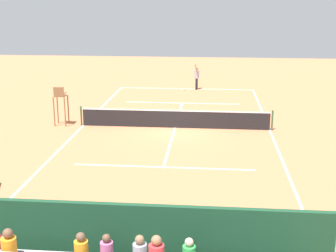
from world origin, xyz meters
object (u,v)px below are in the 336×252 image
Objects in this scene: courtside_bench at (229,247)px; tennis_ball_near at (222,91)px; tennis_ball_far at (228,93)px; tennis_racket at (183,90)px; tennis_net at (175,119)px; tennis_player at (197,76)px; umpire_chair at (60,102)px.

tennis_ball_near is (-0.19, -23.36, -0.53)m from courtside_bench.
tennis_ball_near is 1.00× the size of tennis_ball_far.
courtside_bench is at bearing 96.49° from tennis_racket.
tennis_net is 156.06× the size of tennis_ball_far.
courtside_bench is 24.16m from tennis_player.
courtside_bench is at bearing 123.19° from umpire_chair.
tennis_net is 10.44m from tennis_ball_near.
courtside_bench is at bearing 94.01° from tennis_player.
tennis_player is (1.69, -24.10, 0.46)m from courtside_bench.
umpire_chair is 12.20m from tennis_racket.
tennis_ball_near reaches higher than tennis_racket.
tennis_racket is 8.70× the size of tennis_ball_far.
tennis_ball_far is (-3.31, 1.08, 0.02)m from tennis_racket.
tennis_net is 6.25m from umpire_chair.
tennis_player is at bearing -94.05° from tennis_net.
tennis_ball_far is (-0.60, -22.73, -0.53)m from courtside_bench.
tennis_player is 3.35× the size of tennis_racket.
tennis_player is (-6.97, -10.87, -0.30)m from umpire_chair.
tennis_ball_near is at bearing -56.66° from tennis_ball_far.
courtside_bench is 23.97m from tennis_racket.
tennis_ball_far is (-0.42, 0.63, 0.00)m from tennis_ball_near.
umpire_chair is at bearing 57.33° from tennis_player.
umpire_chair is 3.73× the size of tennis_racket.
courtside_bench reaches higher than tennis_ball_far.
courtside_bench is 0.93× the size of tennis_player.
tennis_ball_near is (-2.64, -10.09, -0.47)m from tennis_net.
tennis_player is 29.18× the size of tennis_ball_near.
tennis_net reaches higher than tennis_ball_far.
courtside_bench is (-8.66, 13.23, -0.76)m from umpire_chair.
tennis_player is 2.25m from tennis_ball_near.
umpire_chair reaches higher than tennis_net.
tennis_net is 9.95m from tennis_ball_far.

